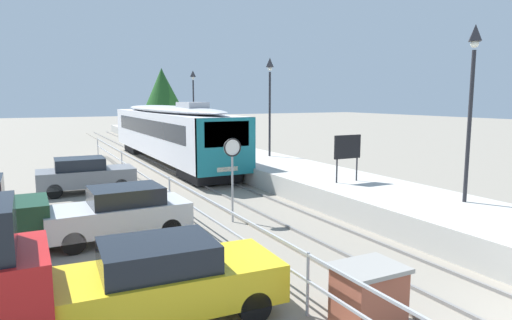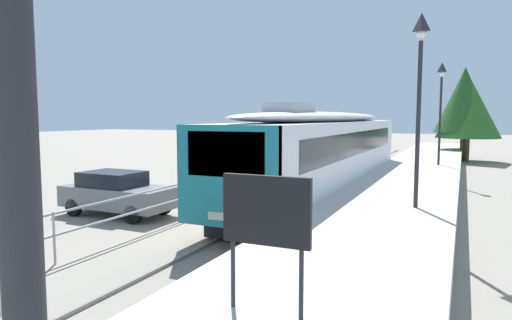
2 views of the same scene
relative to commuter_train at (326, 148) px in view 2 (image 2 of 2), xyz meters
name	(u,v)px [view 2 (image 2 of 2)]	position (x,y,z in m)	size (l,w,h in m)	color
ground_plane	(250,197)	(-3.00, -1.22, -2.14)	(160.00, 160.00, 0.00)	gray
track_rails	(317,202)	(0.00, -1.22, -2.11)	(3.20, 60.00, 0.14)	gray
commuter_train	(326,148)	(0.00, 0.00, 0.00)	(2.82, 18.11, 3.74)	silver
station_platform	(401,197)	(3.25, -1.22, -1.69)	(3.90, 60.00, 0.90)	#B7B5AD
platform_lamp_mid_platform	(420,73)	(4.13, -5.36, 2.48)	(0.34, 0.34, 5.35)	#232328
platform_lamp_far_end	(441,94)	(4.13, 7.10, 2.48)	(0.34, 0.34, 5.35)	#232328
platform_notice_board	(266,215)	(3.03, -13.45, 0.05)	(1.20, 0.08, 1.80)	#232328
carpark_fence	(54,226)	(-3.30, -11.22, -1.23)	(0.06, 36.06, 1.25)	#9EA0A5
parked_hatchback_grey	(117,193)	(-5.66, -6.43, -1.35)	(4.04, 1.85, 1.53)	slate
tree_behind_carpark	(469,108)	(5.55, 20.02, 1.98)	(4.73, 4.73, 6.46)	brown
tree_behind_station_far	(464,100)	(5.23, 20.13, 2.58)	(4.38, 4.38, 7.24)	brown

